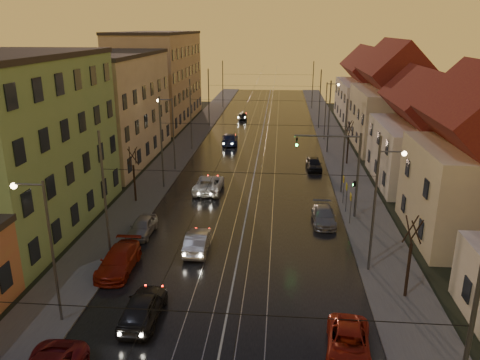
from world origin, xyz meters
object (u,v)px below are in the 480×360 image
(street_lamp_0, at_px, (45,239))
(street_lamp_3, at_px, (328,105))
(driving_car_4, at_px, (242,116))
(parked_right_0, at_px, (348,344))
(parked_right_1, at_px, (324,216))
(driving_car_1, at_px, (198,241))
(driving_car_3, at_px, (230,139))
(parked_left_3, at_px, (143,226))
(street_lamp_1, at_px, (380,196))
(traffic_light_mast, at_px, (346,165))
(parked_left_2, at_px, (119,260))
(street_lamp_2, at_px, (170,127))
(parked_right_2, at_px, (314,164))
(driving_car_0, at_px, (143,307))
(driving_car_2, at_px, (209,184))

(street_lamp_0, bearing_deg, street_lamp_3, 67.52)
(street_lamp_0, distance_m, driving_car_4, 58.89)
(parked_right_0, xyz_separation_m, parked_right_1, (0.15, 16.10, 0.01))
(street_lamp_3, bearing_deg, driving_car_1, -109.00)
(driving_car_4, bearing_deg, driving_car_3, 83.43)
(driving_car_4, bearing_deg, parked_left_3, 79.62)
(street_lamp_1, bearing_deg, traffic_light_mast, 97.91)
(driving_car_3, height_order, parked_left_2, driving_car_3)
(street_lamp_2, relative_size, parked_right_2, 2.02)
(driving_car_1, xyz_separation_m, driving_car_3, (-1.12, 31.54, 0.03))
(parked_right_0, height_order, parked_right_1, parked_right_1)
(parked_left_2, bearing_deg, parked_right_2, 58.95)
(driving_car_0, distance_m, driving_car_2, 20.94)
(parked_left_2, distance_m, parked_right_0, 15.49)
(parked_left_3, height_order, parked_right_2, parked_right_2)
(street_lamp_1, distance_m, driving_car_3, 35.35)
(driving_car_2, bearing_deg, driving_car_1, 95.79)
(traffic_light_mast, relative_size, driving_car_0, 1.56)
(driving_car_2, height_order, driving_car_4, driving_car_2)
(parked_left_3, bearing_deg, driving_car_4, 86.62)
(driving_car_3, bearing_deg, driving_car_0, 84.42)
(driving_car_0, bearing_deg, street_lamp_0, 7.43)
(street_lamp_3, bearing_deg, parked_right_1, -95.37)
(parked_left_3, bearing_deg, parked_right_2, 53.69)
(parked_left_2, xyz_separation_m, parked_right_1, (13.91, 8.99, -0.09))
(street_lamp_1, height_order, driving_car_1, street_lamp_1)
(street_lamp_2, height_order, parked_left_3, street_lamp_2)
(street_lamp_3, distance_m, driving_car_0, 45.68)
(street_lamp_1, height_order, parked_right_1, street_lamp_1)
(street_lamp_2, xyz_separation_m, parked_right_0, (15.30, -29.39, -4.26))
(street_lamp_2, xyz_separation_m, driving_car_0, (4.65, -27.43, -4.10))
(street_lamp_1, height_order, driving_car_2, street_lamp_1)
(street_lamp_0, relative_size, driving_car_0, 1.74)
(driving_car_1, bearing_deg, parked_right_0, 130.18)
(street_lamp_2, distance_m, traffic_light_mast, 20.89)
(traffic_light_mast, relative_size, driving_car_3, 1.40)
(driving_car_1, height_order, driving_car_2, driving_car_2)
(street_lamp_0, xyz_separation_m, driving_car_2, (5.06, 21.51, -4.14))
(street_lamp_3, distance_m, parked_left_2, 41.96)
(parked_left_2, bearing_deg, driving_car_1, 34.81)
(street_lamp_3, relative_size, parked_right_0, 1.77)
(traffic_light_mast, bearing_deg, driving_car_4, 105.55)
(street_lamp_2, height_order, parked_right_0, street_lamp_2)
(driving_car_3, xyz_separation_m, parked_right_1, (10.42, -25.84, -0.11))
(driving_car_2, height_order, parked_left_2, driving_car_2)
(driving_car_3, relative_size, parked_right_2, 1.30)
(street_lamp_3, height_order, parked_right_0, street_lamp_3)
(street_lamp_1, distance_m, parked_left_2, 17.33)
(street_lamp_2, distance_m, parked_left_2, 22.72)
(street_lamp_0, height_order, driving_car_1, street_lamp_0)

